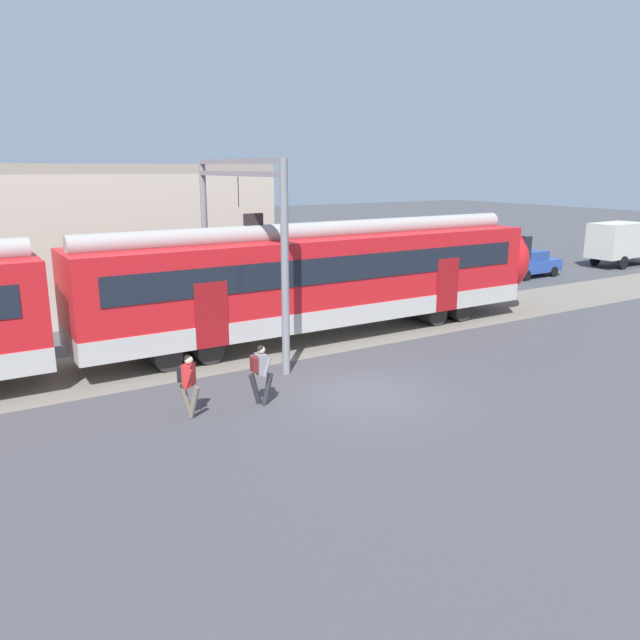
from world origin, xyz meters
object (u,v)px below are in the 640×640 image
pedestrian_red (188,380)px  parked_car_silver (473,271)px  parked_car_blue (529,264)px  box_truck (622,242)px  pedestrian_grey (260,369)px  commuter_train (81,303)px

pedestrian_red → parked_car_silver: size_ratio=0.41×
parked_car_blue → box_truck: box_truck is taller
pedestrian_grey → parked_car_silver: size_ratio=0.41×
parked_car_blue → box_truck: (8.43, -0.23, 0.79)m
pedestrian_red → pedestrian_grey: same height
commuter_train → box_truck: size_ratio=7.16×
parked_car_silver → pedestrian_grey: bearing=-150.9°
pedestrian_grey → pedestrian_red: bearing=175.1°
pedestrian_grey → parked_car_silver: (17.78, 9.89, -0.21)m
pedestrian_grey → box_truck: 32.41m
pedestrian_red → parked_car_blue: 26.33m
box_truck → commuter_train: bearing=-172.2°
commuter_train → pedestrian_red: (1.51, -4.93, -1.26)m
commuter_train → parked_car_silver: size_ratio=9.44×
parked_car_blue → pedestrian_red: bearing=-158.0°
pedestrian_grey → parked_car_silver: 20.35m
pedestrian_red → parked_car_silver: pedestrian_red is taller
pedestrian_red → pedestrian_grey: (1.95, -0.17, 0.00)m
commuter_train → parked_car_blue: bearing=10.7°
commuter_train → parked_car_blue: 26.43m
parked_car_silver → parked_car_blue: bearing=1.5°
box_truck → parked_car_silver: bearing=179.5°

